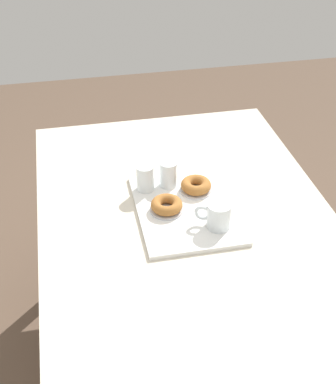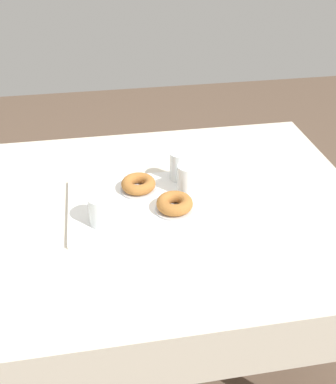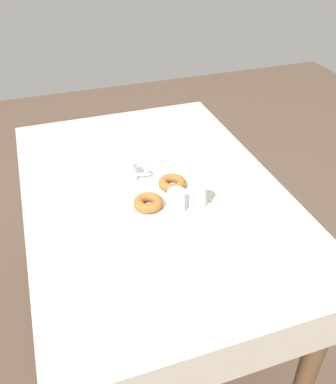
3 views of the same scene
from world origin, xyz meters
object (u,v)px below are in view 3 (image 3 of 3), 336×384
at_px(serving_tray, 155,194).
at_px(sugar_donut_right, 148,203).
at_px(dining_table, 154,209).
at_px(tea_mug_left, 128,170).
at_px(donut_plate_left, 172,187).
at_px(donut_plate_right, 148,207).
at_px(water_glass_near, 176,203).
at_px(water_glass_far, 198,197).
at_px(sugar_donut_left, 172,183).

relative_size(serving_tray, sugar_donut_right, 4.19).
bearing_deg(dining_table, tea_mug_left, -136.69).
xyz_separation_m(serving_tray, sugar_donut_right, (0.08, -0.05, 0.03)).
xyz_separation_m(serving_tray, donut_plate_left, (-0.01, 0.07, 0.01)).
distance_m(dining_table, sugar_donut_right, 0.19).
relative_size(donut_plate_left, sugar_donut_right, 1.06).
bearing_deg(dining_table, donut_plate_right, -24.95).
bearing_deg(tea_mug_left, water_glass_near, 22.42).
bearing_deg(serving_tray, tea_mug_left, -148.62).
bearing_deg(tea_mug_left, donut_plate_left, 51.39).
height_order(water_glass_far, sugar_donut_left, water_glass_far).
height_order(water_glass_far, sugar_donut_right, water_glass_far).
bearing_deg(sugar_donut_right, donut_plate_right, 0.00).
distance_m(serving_tray, donut_plate_right, 0.10).
bearing_deg(serving_tray, sugar_donut_right, -32.35).
xyz_separation_m(dining_table, water_glass_far, (0.17, 0.11, 0.15)).
distance_m(donut_plate_left, sugar_donut_right, 0.15).
xyz_separation_m(donut_plate_left, donut_plate_right, (0.09, -0.12, 0.00)).
distance_m(dining_table, water_glass_far, 0.25).
height_order(serving_tray, tea_mug_left, tea_mug_left).
height_order(dining_table, donut_plate_left, donut_plate_left).
height_order(dining_table, serving_tray, serving_tray).
bearing_deg(sugar_donut_left, water_glass_far, 19.23).
relative_size(serving_tray, donut_plate_left, 3.97).
bearing_deg(donut_plate_right, sugar_donut_right, 0.00).
distance_m(donut_plate_left, sugar_donut_left, 0.02).
xyz_separation_m(sugar_donut_left, donut_plate_right, (0.09, -0.12, -0.02)).
distance_m(serving_tray, donut_plate_left, 0.07).
distance_m(water_glass_near, donut_plate_right, 0.11).
xyz_separation_m(water_glass_near, water_glass_far, (-0.01, 0.08, -0.00)).
bearing_deg(donut_plate_right, sugar_donut_left, 126.45).
bearing_deg(donut_plate_right, serving_tray, 147.65).
bearing_deg(water_glass_far, water_glass_near, -84.73).
distance_m(water_glass_far, donut_plate_left, 0.15).
distance_m(water_glass_near, water_glass_far, 0.08).
bearing_deg(sugar_donut_right, water_glass_far, 74.59).
distance_m(tea_mug_left, water_glass_near, 0.28).
distance_m(serving_tray, water_glass_near, 0.15).
height_order(serving_tray, donut_plate_right, donut_plate_right).
bearing_deg(dining_table, water_glass_far, 33.79).
bearing_deg(donut_plate_right, dining_table, 155.05).
distance_m(water_glass_near, donut_plate_left, 0.15).
relative_size(dining_table, water_glass_far, 15.23).
relative_size(water_glass_far, donut_plate_right, 0.84).
height_order(water_glass_near, sugar_donut_left, water_glass_near).
relative_size(dining_table, sugar_donut_left, 13.49).
bearing_deg(donut_plate_left, sugar_donut_right, -53.55).
bearing_deg(sugar_donut_right, dining_table, 155.05).
distance_m(dining_table, donut_plate_right, 0.18).
height_order(serving_tray, water_glass_near, water_glass_near).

